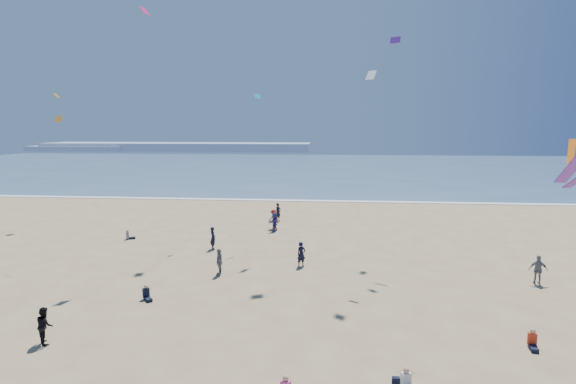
# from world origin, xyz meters

# --- Properties ---
(ocean) EXTENTS (220.00, 100.00, 0.06)m
(ocean) POSITION_xyz_m (0.00, 95.00, 0.03)
(ocean) COLOR #476B84
(ocean) RESTS_ON ground
(surf_line) EXTENTS (220.00, 1.20, 0.08)m
(surf_line) POSITION_xyz_m (0.00, 45.00, 0.04)
(surf_line) COLOR white
(surf_line) RESTS_ON ground
(headland_far) EXTENTS (110.00, 20.00, 3.20)m
(headland_far) POSITION_xyz_m (-60.00, 170.00, 1.60)
(headland_far) COLOR #7A8EA8
(headland_far) RESTS_ON ground
(headland_near) EXTENTS (40.00, 14.00, 2.00)m
(headland_near) POSITION_xyz_m (-100.00, 165.00, 1.00)
(headland_near) COLOR #7A8EA8
(headland_near) RESTS_ON ground
(standing_flyers) EXTENTS (37.47, 36.55, 1.86)m
(standing_flyers) POSITION_xyz_m (2.70, 13.81, 0.86)
(standing_flyers) COLOR #AB2418
(standing_flyers) RESTS_ON ground
(seated_group) EXTENTS (26.83, 22.09, 0.84)m
(seated_group) POSITION_xyz_m (0.52, 9.21, 0.42)
(seated_group) COLOR silver
(seated_group) RESTS_ON ground
(navy_bag) EXTENTS (0.28, 0.18, 0.34)m
(navy_bag) POSITION_xyz_m (6.45, 3.25, 0.17)
(navy_bag) COLOR black
(navy_bag) RESTS_ON ground
(kites_aloft) EXTENTS (41.66, 36.48, 28.35)m
(kites_aloft) POSITION_xyz_m (6.81, 13.46, 14.94)
(kites_aloft) COLOR red
(kites_aloft) RESTS_ON ground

